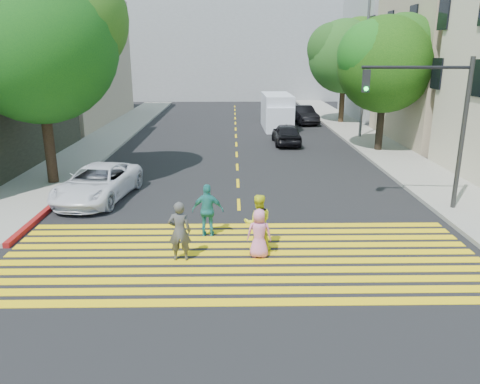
{
  "coord_description": "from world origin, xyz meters",
  "views": [
    {
      "loc": [
        -0.21,
        -10.78,
        5.54
      ],
      "look_at": [
        0.0,
        3.0,
        1.4
      ],
      "focal_mm": 35.0,
      "sensor_mm": 36.0,
      "label": 1
    }
  ],
  "objects_px": {
    "tree_left": "(39,34)",
    "pedestrian_child": "(259,233)",
    "white_sedan": "(98,183)",
    "tree_right_near": "(387,59)",
    "white_van": "(277,113)",
    "tree_right_far": "(346,52)",
    "pedestrian_woman": "(258,223)",
    "pedestrian_man": "(180,231)",
    "silver_car": "(279,111)",
    "traffic_signal": "(435,114)",
    "dark_car_parked": "(303,115)",
    "pedestrian_extra": "(208,210)",
    "dark_car_near": "(286,134)"
  },
  "relations": [
    {
      "from": "tree_left",
      "to": "pedestrian_extra",
      "type": "xyz_separation_m",
      "value": [
        6.91,
        -5.98,
        -5.38
      ]
    },
    {
      "from": "dark_car_parked",
      "to": "white_van",
      "type": "xyz_separation_m",
      "value": [
        -2.33,
        -2.6,
        0.5
      ]
    },
    {
      "from": "tree_right_far",
      "to": "pedestrian_extra",
      "type": "height_order",
      "value": "tree_right_far"
    },
    {
      "from": "tree_right_near",
      "to": "white_sedan",
      "type": "height_order",
      "value": "tree_right_near"
    },
    {
      "from": "tree_left",
      "to": "white_van",
      "type": "distance_m",
      "value": 19.48
    },
    {
      "from": "white_sedan",
      "to": "silver_car",
      "type": "xyz_separation_m",
      "value": [
        9.26,
        22.89,
        -0.01
      ]
    },
    {
      "from": "tree_right_far",
      "to": "white_van",
      "type": "height_order",
      "value": "tree_right_far"
    },
    {
      "from": "pedestrian_extra",
      "to": "tree_left",
      "type": "bearing_deg",
      "value": -37.4
    },
    {
      "from": "tree_right_near",
      "to": "tree_right_far",
      "type": "distance_m",
      "value": 11.08
    },
    {
      "from": "tree_left",
      "to": "tree_right_near",
      "type": "bearing_deg",
      "value": 22.64
    },
    {
      "from": "pedestrian_child",
      "to": "dark_car_near",
      "type": "bearing_deg",
      "value": -95.83
    },
    {
      "from": "white_sedan",
      "to": "dark_car_near",
      "type": "distance_m",
      "value": 14.13
    },
    {
      "from": "pedestrian_man",
      "to": "white_sedan",
      "type": "relative_size",
      "value": 0.36
    },
    {
      "from": "white_van",
      "to": "tree_right_far",
      "type": "bearing_deg",
      "value": 24.04
    },
    {
      "from": "pedestrian_child",
      "to": "white_sedan",
      "type": "relative_size",
      "value": 0.3
    },
    {
      "from": "silver_car",
      "to": "dark_car_parked",
      "type": "xyz_separation_m",
      "value": [
        1.63,
        -2.86,
        0.05
      ]
    },
    {
      "from": "dark_car_near",
      "to": "white_van",
      "type": "relative_size",
      "value": 0.72
    },
    {
      "from": "tree_right_far",
      "to": "white_van",
      "type": "xyz_separation_m",
      "value": [
        -5.44,
        -2.52,
        -4.3
      ]
    },
    {
      "from": "pedestrian_woman",
      "to": "traffic_signal",
      "type": "relative_size",
      "value": 0.31
    },
    {
      "from": "pedestrian_child",
      "to": "white_sedan",
      "type": "distance_m",
      "value": 8.07
    },
    {
      "from": "pedestrian_child",
      "to": "pedestrian_man",
      "type": "bearing_deg",
      "value": 7.61
    },
    {
      "from": "tree_right_far",
      "to": "dark_car_parked",
      "type": "bearing_deg",
      "value": 178.54
    },
    {
      "from": "pedestrian_extra",
      "to": "dark_car_parked",
      "type": "xyz_separation_m",
      "value": [
        6.43,
        23.85,
        -0.13
      ]
    },
    {
      "from": "pedestrian_man",
      "to": "silver_car",
      "type": "distance_m",
      "value": 29.01
    },
    {
      "from": "pedestrian_woman",
      "to": "white_sedan",
      "type": "relative_size",
      "value": 0.35
    },
    {
      "from": "pedestrian_man",
      "to": "pedestrian_extra",
      "type": "relative_size",
      "value": 1.02
    },
    {
      "from": "pedestrian_extra",
      "to": "dark_car_parked",
      "type": "height_order",
      "value": "pedestrian_extra"
    },
    {
      "from": "white_sedan",
      "to": "tree_right_far",
      "type": "bearing_deg",
      "value": 63.49
    },
    {
      "from": "dark_car_near",
      "to": "tree_right_far",
      "type": "bearing_deg",
      "value": -122.65
    },
    {
      "from": "pedestrian_man",
      "to": "tree_right_far",
      "type": "bearing_deg",
      "value": -112.23
    },
    {
      "from": "pedestrian_man",
      "to": "white_sedan",
      "type": "bearing_deg",
      "value": -56.36
    },
    {
      "from": "pedestrian_extra",
      "to": "white_van",
      "type": "xyz_separation_m",
      "value": [
        4.1,
        21.25,
        0.36
      ]
    },
    {
      "from": "pedestrian_man",
      "to": "silver_car",
      "type": "bearing_deg",
      "value": -101.3
    },
    {
      "from": "tree_right_far",
      "to": "traffic_signal",
      "type": "height_order",
      "value": "tree_right_far"
    },
    {
      "from": "pedestrian_woman",
      "to": "pedestrian_child",
      "type": "distance_m",
      "value": 0.51
    },
    {
      "from": "tree_left",
      "to": "silver_car",
      "type": "distance_m",
      "value": 24.45
    },
    {
      "from": "tree_right_far",
      "to": "tree_left",
      "type": "bearing_deg",
      "value": -132.74
    },
    {
      "from": "tree_right_far",
      "to": "silver_car",
      "type": "distance_m",
      "value": 7.39
    },
    {
      "from": "silver_car",
      "to": "traffic_signal",
      "type": "relative_size",
      "value": 0.83
    },
    {
      "from": "tree_left",
      "to": "pedestrian_child",
      "type": "height_order",
      "value": "tree_left"
    },
    {
      "from": "pedestrian_extra",
      "to": "dark_car_near",
      "type": "relative_size",
      "value": 0.43
    },
    {
      "from": "tree_right_far",
      "to": "white_van",
      "type": "bearing_deg",
      "value": -155.1
    },
    {
      "from": "pedestrian_woman",
      "to": "pedestrian_extra",
      "type": "xyz_separation_m",
      "value": [
        -1.49,
        1.11,
        -0.0
      ]
    },
    {
      "from": "tree_left",
      "to": "white_van",
      "type": "height_order",
      "value": "tree_left"
    },
    {
      "from": "dark_car_near",
      "to": "traffic_signal",
      "type": "bearing_deg",
      "value": 105.11
    },
    {
      "from": "pedestrian_child",
      "to": "pedestrian_extra",
      "type": "height_order",
      "value": "pedestrian_extra"
    },
    {
      "from": "traffic_signal",
      "to": "pedestrian_extra",
      "type": "bearing_deg",
      "value": -158.29
    },
    {
      "from": "tree_left",
      "to": "white_van",
      "type": "relative_size",
      "value": 1.71
    },
    {
      "from": "pedestrian_man",
      "to": "dark_car_parked",
      "type": "xyz_separation_m",
      "value": [
        7.11,
        25.63,
        -0.15
      ]
    },
    {
      "from": "tree_left",
      "to": "tree_right_near",
      "type": "relative_size",
      "value": 1.21
    }
  ]
}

